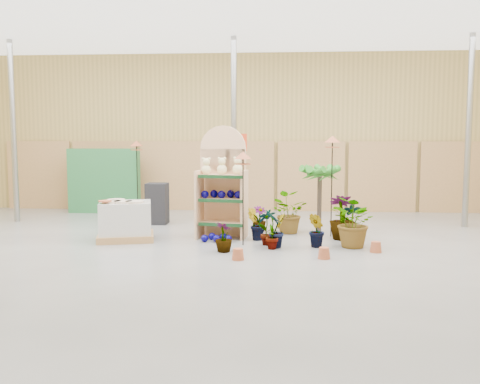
{
  "coord_description": "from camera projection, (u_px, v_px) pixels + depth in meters",
  "views": [
    {
      "loc": [
        1.11,
        -9.39,
        2.14
      ],
      "look_at": [
        0.3,
        1.5,
        1.0
      ],
      "focal_mm": 40.0,
      "sensor_mm": 36.0,
      "label": 1
    }
  ],
  "objects": [
    {
      "name": "room",
      "position": [
        222.0,
        132.0,
        10.29
      ],
      "size": [
        15.2,
        12.1,
        4.7
      ],
      "color": "slate",
      "rests_on": "ground"
    },
    {
      "name": "display_shelf",
      "position": [
        223.0,
        186.0,
        11.34
      ],
      "size": [
        1.08,
        0.79,
        2.37
      ],
      "rotation": [
        0.0,
        0.0,
        -0.17
      ],
      "color": "tan",
      "rests_on": "ground"
    },
    {
      "name": "teddy_bears",
      "position": [
        223.0,
        167.0,
        11.19
      ],
      "size": [
        0.87,
        0.22,
        0.36
      ],
      "color": "#F5E7A3",
      "rests_on": "display_shelf"
    },
    {
      "name": "gazing_balls_shelf",
      "position": [
        222.0,
        194.0,
        11.21
      ],
      "size": [
        0.87,
        0.3,
        0.17
      ],
      "color": "#04015A",
      "rests_on": "display_shelf"
    },
    {
      "name": "gazing_balls_floor",
      "position": [
        217.0,
        238.0,
        10.91
      ],
      "size": [
        0.63,
        0.39,
        0.15
      ],
      "color": "#04015A",
      "rests_on": "ground"
    },
    {
      "name": "pallet_stack",
      "position": [
        125.0,
        221.0,
        11.02
      ],
      "size": [
        1.32,
        1.18,
        0.83
      ],
      "rotation": [
        0.0,
        0.0,
        0.25
      ],
      "color": "#A47848",
      "rests_on": "ground"
    },
    {
      "name": "charcoal_planters",
      "position": [
        157.0,
        204.0,
        13.09
      ],
      "size": [
        0.5,
        0.5,
        1.0
      ],
      "color": "black",
      "rests_on": "ground"
    },
    {
      "name": "trellis_stock",
      "position": [
        104.0,
        181.0,
        14.96
      ],
      "size": [
        2.0,
        0.3,
        1.8
      ],
      "primitive_type": "cube",
      "color": "#276C39",
      "rests_on": "ground"
    },
    {
      "name": "offer_sign",
      "position": [
        236.0,
        161.0,
        12.4
      ],
      "size": [
        0.5,
        0.08,
        2.2
      ],
      "color": "gray",
      "rests_on": "ground"
    },
    {
      "name": "bird_table_front",
      "position": [
        243.0,
        159.0,
        10.37
      ],
      "size": [
        0.34,
        0.34,
        1.84
      ],
      "color": "black",
      "rests_on": "ground"
    },
    {
      "name": "bird_table_right",
      "position": [
        332.0,
        143.0,
        11.26
      ],
      "size": [
        0.34,
        0.34,
        2.15
      ],
      "color": "black",
      "rests_on": "ground"
    },
    {
      "name": "bird_table_back",
      "position": [
        136.0,
        146.0,
        13.89
      ],
      "size": [
        0.34,
        0.34,
        2.03
      ],
      "color": "black",
      "rests_on": "ground"
    },
    {
      "name": "palm",
      "position": [
        320.0,
        172.0,
        11.86
      ],
      "size": [
        0.7,
        0.7,
        1.61
      ],
      "color": "#3B2F25",
      "rests_on": "ground"
    },
    {
      "name": "potted_plant_0",
      "position": [
        267.0,
        227.0,
        10.53
      ],
      "size": [
        0.46,
        0.44,
        0.73
      ],
      "primitive_type": "imported",
      "rotation": [
        0.0,
        0.0,
        3.81
      ],
      "color": "#2A7D21",
      "rests_on": "ground"
    },
    {
      "name": "potted_plant_1",
      "position": [
        277.0,
        231.0,
        10.29
      ],
      "size": [
        0.42,
        0.45,
        0.65
      ],
      "primitive_type": "imported",
      "rotation": [
        0.0,
        0.0,
        1.14
      ],
      "color": "#2A7D21",
      "rests_on": "ground"
    },
    {
      "name": "potted_plant_3",
      "position": [
        342.0,
        217.0,
        11.08
      ],
      "size": [
        0.6,
        0.6,
        0.94
      ],
      "primitive_type": "imported",
      "rotation": [
        0.0,
        0.0,
        2.99
      ],
      "color": "#2A7D21",
      "rests_on": "ground"
    },
    {
      "name": "potted_plant_4",
      "position": [
        352.0,
        220.0,
        11.32
      ],
      "size": [
        0.4,
        0.27,
        0.74
      ],
      "primitive_type": "imported",
      "rotation": [
        0.0,
        0.0,
        3.12
      ],
      "color": "#2A7D21",
      "rests_on": "ground"
    },
    {
      "name": "potted_plant_5",
      "position": [
        256.0,
        224.0,
        11.01
      ],
      "size": [
        0.46,
        0.43,
        0.67
      ],
      "primitive_type": "imported",
      "rotation": [
        0.0,
        0.0,
        3.58
      ],
      "color": "#2A7D21",
      "rests_on": "ground"
    },
    {
      "name": "potted_plant_6",
      "position": [
        287.0,
        213.0,
        11.82
      ],
      "size": [
        1.07,
        1.04,
        0.91
      ],
      "primitive_type": "imported",
      "rotation": [
        0.0,
        0.0,
        2.56
      ],
      "color": "#2A7D21",
      "rests_on": "ground"
    },
    {
      "name": "potted_plant_7",
      "position": [
        224.0,
        237.0,
        9.91
      ],
      "size": [
        0.44,
        0.44,
        0.57
      ],
      "primitive_type": "imported",
      "rotation": [
        0.0,
        0.0,
        2.58
      ],
      "color": "#2A7D21",
      "rests_on": "ground"
    },
    {
      "name": "potted_plant_8",
      "position": [
        273.0,
        229.0,
        10.12
      ],
      "size": [
        0.4,
        0.47,
        0.77
      ],
      "primitive_type": "imported",
      "rotation": [
        0.0,
        0.0,
        1.92
      ],
      "color": "#2A7D21",
      "rests_on": "ground"
    },
    {
      "name": "potted_plant_9",
      "position": [
        317.0,
        230.0,
        10.28
      ],
      "size": [
        0.37,
        0.43,
        0.68
      ],
      "primitive_type": "imported",
      "rotation": [
        0.0,
        0.0,
        4.93
      ],
      "color": "#2A7D21",
      "rests_on": "ground"
    },
    {
      "name": "potted_plant_10",
      "position": [
        355.0,
        222.0,
        10.26
      ],
      "size": [
        1.14,
        1.18,
        1.0
      ],
      "primitive_type": "imported",
      "rotation": [
        0.0,
        0.0,
        5.29
      ],
      "color": "#2A7D21",
      "rests_on": "ground"
    },
    {
      "name": "potted_plant_11",
      "position": [
        259.0,
        219.0,
        12.04
      ],
      "size": [
        0.43,
        0.43,
        0.57
      ],
      "primitive_type": "imported",
      "rotation": [
        0.0,
        0.0,
        0.46
      ],
      "color": "#2A7D21",
      "rests_on": "ground"
    }
  ]
}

